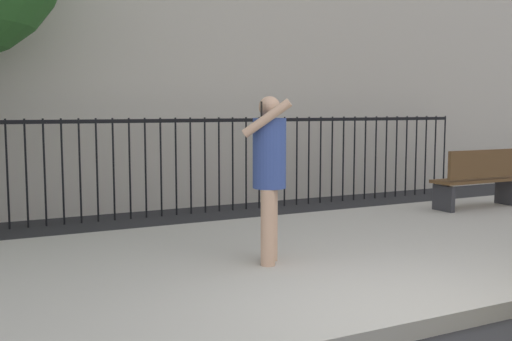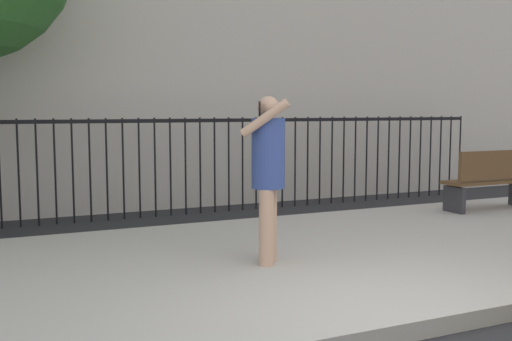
# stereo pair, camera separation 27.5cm
# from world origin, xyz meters

# --- Properties ---
(sidewalk) EXTENTS (28.00, 4.40, 0.15)m
(sidewalk) POSITION_xyz_m (0.00, 2.20, 0.07)
(sidewalk) COLOR #B2ADA3
(sidewalk) RESTS_ON ground
(iron_fence) EXTENTS (12.03, 0.04, 1.60)m
(iron_fence) POSITION_xyz_m (0.00, 5.90, 1.02)
(iron_fence) COLOR black
(iron_fence) RESTS_ON ground
(pedestrian_on_phone) EXTENTS (0.64, 0.72, 1.71)m
(pedestrian_on_phone) POSITION_xyz_m (-0.22, 2.02, 1.15)
(pedestrian_on_phone) COLOR tan
(pedestrian_on_phone) RESTS_ON sidewalk
(street_bench) EXTENTS (1.60, 0.45, 0.95)m
(street_bench) POSITION_xyz_m (4.39, 3.47, 0.65)
(street_bench) COLOR brown
(street_bench) RESTS_ON sidewalk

